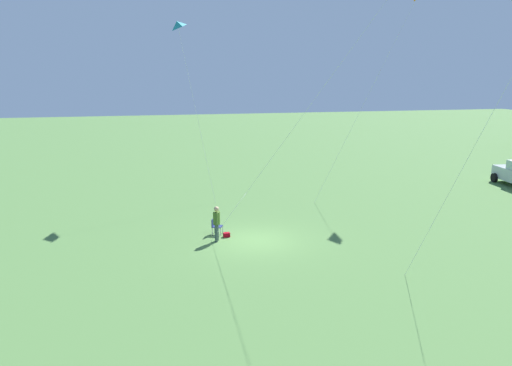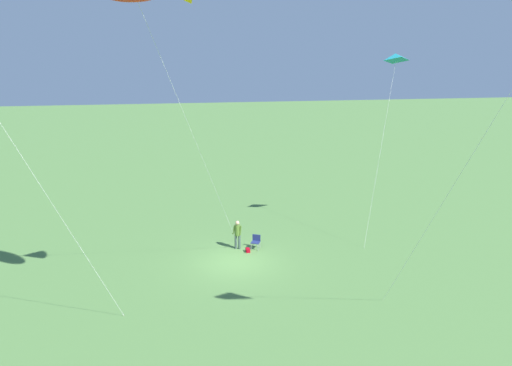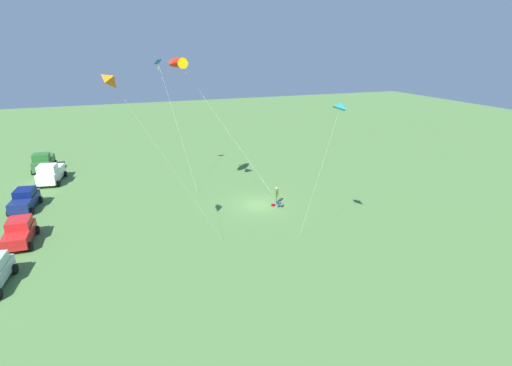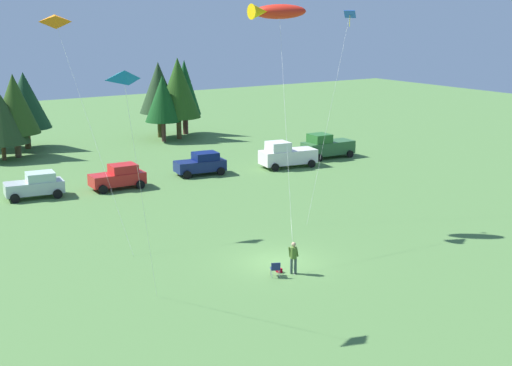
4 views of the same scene
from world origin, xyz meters
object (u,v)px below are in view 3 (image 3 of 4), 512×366
car_navy_hatch (25,200)px  kite_diamond_blue (160,69)px  truck_green_flatbed (43,162)px  kite_delta_teal (341,106)px  folding_chair (280,203)px  car_red_sedan (19,232)px  kite_large_fish (179,63)px  backpack_on_grass (273,205)px  kite_delta_orange (115,80)px  truck_white_pickup (50,173)px  person_kite_flyer (277,194)px

car_navy_hatch → kite_diamond_blue: size_ratio=0.32×
truck_green_flatbed → kite_delta_teal: kite_delta_teal is taller
folding_chair → car_red_sedan: 22.38m
car_navy_hatch → kite_large_fish: kite_large_fish is taller
truck_green_flatbed → kite_diamond_blue: kite_diamond_blue is taller
backpack_on_grass → kite_large_fish: size_ratio=0.02×
kite_delta_orange → truck_green_flatbed: bearing=17.6°
car_red_sedan → truck_green_flatbed: (21.11, 0.59, 0.15)m
folding_chair → kite_delta_teal: size_ratio=0.07×
folding_chair → truck_white_pickup: size_ratio=0.16×
truck_green_flatbed → backpack_on_grass: bearing=49.1°
kite_large_fish → car_navy_hatch: bearing=78.9°
person_kite_flyer → kite_large_fish: (4.24, 8.09, 12.46)m
backpack_on_grass → kite_delta_orange: (-6.84, 13.61, 12.86)m
truck_green_flatbed → person_kite_flyer: bearing=50.5°
truck_white_pickup → backpack_on_grass: bearing=61.9°
person_kite_flyer → folding_chair: bearing=105.8°
car_navy_hatch → kite_diamond_blue: bearing=-68.0°
backpack_on_grass → kite_large_fish: 16.06m
car_red_sedan → truck_green_flatbed: size_ratio=0.84×
person_kite_flyer → car_red_sedan: bearing=23.1°
person_kite_flyer → backpack_on_grass: 1.20m
kite_diamond_blue → folding_chair: bearing=-143.2°
car_red_sedan → kite_diamond_blue: bearing=-47.5°
folding_chair → kite_delta_teal: (-8.29, -0.89, 10.41)m
person_kite_flyer → kite_diamond_blue: kite_diamond_blue is taller
person_kite_flyer → car_navy_hatch: car_navy_hatch is taller
car_navy_hatch → truck_white_pickup: size_ratio=0.84×
kite_delta_orange → kite_delta_teal: bearing=-97.6°
backpack_on_grass → car_red_sedan: car_red_sedan is taller
truck_green_flatbed → kite_diamond_blue: size_ratio=0.37×
person_kite_flyer → truck_green_flatbed: 30.91m
person_kite_flyer → kite_large_fish: size_ratio=0.12×
person_kite_flyer → car_navy_hatch: size_ratio=0.40×
car_red_sedan → kite_delta_teal: size_ratio=0.38×
folding_chair → kite_diamond_blue: 19.23m
truck_white_pickup → kite_delta_orange: 26.41m
folding_chair → truck_white_pickup: truck_white_pickup is taller
car_navy_hatch → kite_large_fish: size_ratio=0.32×
car_red_sedan → kite_delta_teal: bearing=-108.7°
truck_green_flatbed → kite_delta_orange: kite_delta_orange is taller
person_kite_flyer → kite_large_fish: bearing=-5.9°
car_navy_hatch → kite_diamond_blue: kite_diamond_blue is taller
car_navy_hatch → truck_green_flatbed: truck_green_flatbed is taller
folding_chair → truck_green_flatbed: bearing=-18.4°
folding_chair → car_navy_hatch: 24.58m
car_red_sedan → kite_diamond_blue: (11.43, -13.44, 11.65)m
backpack_on_grass → car_navy_hatch: 23.97m
car_red_sedan → car_navy_hatch: (7.75, 0.76, 0.00)m
kite_delta_teal → kite_diamond_blue: size_ratio=0.83×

